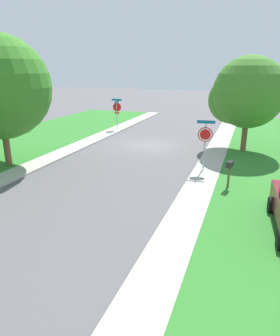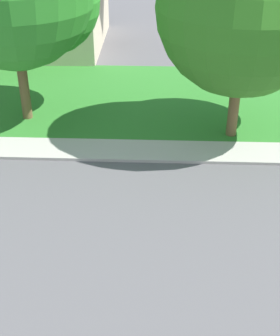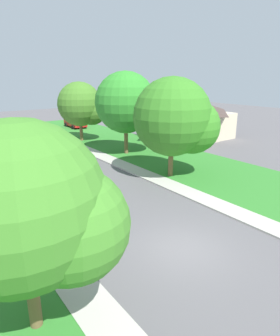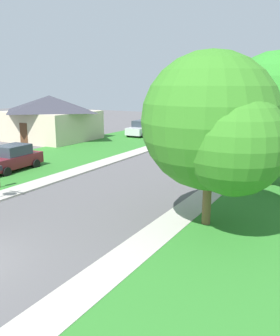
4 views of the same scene
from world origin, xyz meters
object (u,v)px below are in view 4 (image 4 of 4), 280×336
(car_silver_kerbside_mid, at_px, (141,128))
(tree_across_right, at_px, (280,106))
(car_maroon_behind_trees, at_px, (12,158))
(tree_sidewalk_mid, at_px, (216,127))
(house_left_setback, at_px, (50,117))

(car_silver_kerbside_mid, bearing_deg, tree_across_right, -40.30)
(car_silver_kerbside_mid, relative_size, tree_across_right, 0.58)
(car_maroon_behind_trees, relative_size, tree_sidewalk_mid, 0.62)
(car_silver_kerbside_mid, height_order, tree_sidewalk_mid, tree_sidewalk_mid)
(tree_across_right, xyz_separation_m, house_left_setback, (-23.59, 7.09, -2.23))
(house_left_setback, bearing_deg, tree_sidewalk_mid, -32.92)
(car_silver_kerbside_mid, distance_m, tree_sidewalk_mid, 26.86)
(tree_across_right, distance_m, house_left_setback, 24.73)
(tree_sidewalk_mid, distance_m, tree_across_right, 7.56)
(car_maroon_behind_trees, height_order, tree_sidewalk_mid, tree_sidewalk_mid)
(car_silver_kerbside_mid, relative_size, house_left_setback, 0.47)
(car_silver_kerbside_mid, bearing_deg, car_maroon_behind_trees, -88.28)
(car_silver_kerbside_mid, xyz_separation_m, tree_across_right, (16.69, -14.16, 3.73))
(house_left_setback, bearing_deg, car_maroon_behind_trees, -57.39)
(tree_sidewalk_mid, relative_size, tree_across_right, 0.94)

